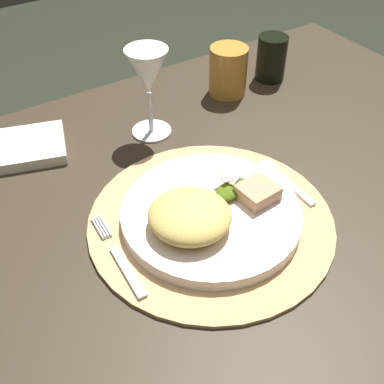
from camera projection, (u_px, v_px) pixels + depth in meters
The scene contains 12 objects.
dining_table at pixel (184, 279), 0.80m from camera, with size 1.31×0.82×0.74m.
placemat at pixel (211, 220), 0.68m from camera, with size 0.35×0.35×0.01m, color tan.
dinner_plate at pixel (211, 214), 0.68m from camera, with size 0.26×0.26×0.02m, color silver.
pasta_serving at pixel (190, 216), 0.63m from camera, with size 0.11×0.11×0.04m, color #E4C060.
salad_greens at pixel (239, 189), 0.69m from camera, with size 0.08×0.07×0.03m.
bread_piece at pixel (258, 192), 0.68m from camera, with size 0.05×0.05×0.02m, color tan.
fork at pixel (120, 258), 0.62m from camera, with size 0.02×0.16×0.00m.
spoon at pixel (277, 173), 0.75m from camera, with size 0.02×0.13×0.01m.
napkin at pixel (23, 148), 0.80m from camera, with size 0.14×0.11×0.02m, color white.
wine_glass at pixel (148, 75), 0.78m from camera, with size 0.07×0.07×0.16m.
amber_tumbler at pixel (228, 71), 0.93m from camera, with size 0.07×0.07×0.10m, color #C58935.
dark_tumbler at pixel (271, 58), 0.97m from camera, with size 0.06×0.06×0.09m, color black.
Camera 1 is at (-0.26, -0.42, 1.23)m, focal length 44.31 mm.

